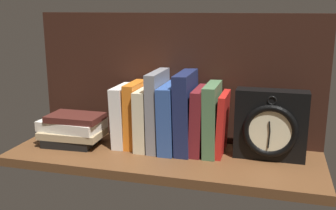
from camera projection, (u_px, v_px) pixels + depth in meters
The scene contains 13 objects.
ground_plane at pixel (163, 158), 110.89cm from camera, with size 86.72×29.06×2.50cm, color brown.
back_panel at pixel (176, 78), 119.01cm from camera, with size 86.72×1.20×38.20cm, color black.
book_white_catcher at pixel (124, 115), 116.86cm from camera, with size 3.51×12.74×17.59cm, color silver.
book_orange_pandolfini at pixel (135, 114), 115.79cm from camera, with size 3.06×12.29×18.76cm, color orange.
book_cream_twain at pixel (147, 118), 115.05cm from camera, with size 3.45×14.98×17.29cm, color beige.
book_gray_chess at pixel (158, 110), 113.53cm from camera, with size 2.95×15.48×22.30cm, color gray.
book_blue_modern at pixel (171, 117), 112.96cm from camera, with size 4.16×16.24×18.76cm, color #2D4C8E.
book_navy_bierce at pixel (186, 112), 111.39cm from camera, with size 4.01×15.54×22.34cm, color #192147.
book_maroon_dawkins at pixel (200, 120), 110.90cm from camera, with size 3.11×14.04×18.13cm, color maroon.
book_green_romantic at pixel (212, 119), 109.81cm from camera, with size 3.43×14.17×19.47cm, color #476B44.
book_red_requiem at pixel (223, 124), 109.34cm from camera, with size 1.78×12.66×17.09cm, color red.
framed_clock at pixel (270, 126), 105.14cm from camera, with size 18.77×6.93×18.77cm.
book_stack_side at pixel (73, 129), 117.62cm from camera, with size 18.87×13.01×9.22cm.
Camera 1 is at (29.16, -99.87, 39.93)cm, focal length 42.45 mm.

